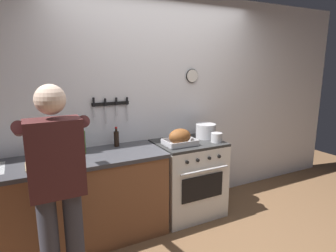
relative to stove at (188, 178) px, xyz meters
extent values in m
cube|color=silver|center=(-0.22, 0.36, 0.85)|extent=(6.00, 0.10, 2.60)
cube|color=black|center=(-0.82, 0.30, 0.91)|extent=(0.41, 0.02, 0.04)
cube|color=silver|center=(-1.01, 0.29, 0.84)|extent=(0.02, 0.00, 0.12)
cube|color=black|center=(-1.01, 0.29, 0.94)|extent=(0.02, 0.02, 0.10)
cube|color=silver|center=(-0.88, 0.29, 0.79)|extent=(0.02, 0.00, 0.20)
cube|color=black|center=(-0.88, 0.29, 0.93)|extent=(0.02, 0.02, 0.08)
cube|color=silver|center=(-0.76, 0.29, 0.83)|extent=(0.02, 0.00, 0.12)
cube|color=black|center=(-0.76, 0.29, 0.94)|extent=(0.02, 0.02, 0.08)
cube|color=silver|center=(-0.64, 0.29, 0.80)|extent=(0.02, 0.00, 0.19)
cube|color=black|center=(-0.64, 0.29, 0.93)|extent=(0.02, 0.02, 0.08)
cylinder|color=white|center=(0.22, 0.29, 1.19)|extent=(0.15, 0.02, 0.15)
torus|color=black|center=(0.22, 0.29, 1.19)|extent=(0.17, 0.02, 0.17)
cube|color=brown|center=(-1.42, 0.00, -0.02)|extent=(2.00, 0.62, 0.86)
cube|color=#3D3D42|center=(-1.42, 0.00, 0.43)|extent=(2.03, 0.65, 0.04)
cube|color=white|center=(0.00, 0.00, -0.02)|extent=(0.76, 0.62, 0.87)
cube|color=black|center=(0.00, -0.31, 0.00)|extent=(0.53, 0.01, 0.28)
cube|color=#2D2D2D|center=(0.00, 0.00, 0.43)|extent=(0.76, 0.62, 0.03)
cylinder|color=black|center=(-0.21, -0.32, 0.33)|extent=(0.04, 0.02, 0.04)
cylinder|color=black|center=(-0.08, -0.32, 0.33)|extent=(0.04, 0.02, 0.04)
cylinder|color=black|center=(0.08, -0.32, 0.33)|extent=(0.04, 0.02, 0.04)
cylinder|color=black|center=(0.21, -0.32, 0.33)|extent=(0.04, 0.02, 0.04)
cylinder|color=silver|center=(0.00, -0.34, 0.21)|extent=(0.61, 0.02, 0.02)
cylinder|color=#383842|center=(-1.62, -0.67, -0.02)|extent=(0.14, 0.14, 0.86)
cylinder|color=#383842|center=(-1.44, -0.67, -0.02)|extent=(0.14, 0.14, 0.86)
cube|color=#4C2323|center=(-1.53, -0.67, 0.69)|extent=(0.38, 0.22, 0.56)
sphere|color=beige|center=(-1.53, -0.67, 1.10)|extent=(0.21, 0.21, 0.21)
cylinder|color=#4C2323|center=(-1.74, -0.43, 0.87)|extent=(0.09, 0.55, 0.22)
cylinder|color=#4C2323|center=(-1.32, -0.43, 0.87)|extent=(0.09, 0.55, 0.22)
cube|color=#B7B7BC|center=(-0.16, -0.08, 0.46)|extent=(0.34, 0.25, 0.01)
cube|color=#B7B7BC|center=(-0.16, -0.21, 0.49)|extent=(0.34, 0.01, 0.05)
cube|color=#B7B7BC|center=(-0.16, 0.04, 0.49)|extent=(0.34, 0.01, 0.05)
cube|color=#B7B7BC|center=(-0.33, -0.08, 0.49)|extent=(0.01, 0.25, 0.05)
cube|color=#B7B7BC|center=(0.01, -0.08, 0.49)|extent=(0.01, 0.25, 0.05)
ellipsoid|color=brown|center=(-0.16, -0.08, 0.55)|extent=(0.26, 0.19, 0.18)
cylinder|color=#B7B7BC|center=(0.28, 0.05, 0.54)|extent=(0.24, 0.24, 0.17)
cylinder|color=#B7B7BC|center=(0.28, -0.17, 0.50)|extent=(0.13, 0.13, 0.11)
cube|color=tan|center=(-1.54, -0.10, 0.46)|extent=(0.36, 0.24, 0.02)
cylinder|color=black|center=(-0.80, 0.20, 0.53)|extent=(0.06, 0.06, 0.17)
cylinder|color=black|center=(-0.80, 0.20, 0.64)|extent=(0.03, 0.03, 0.04)
cylinder|color=#B21919|center=(-0.80, 0.20, 0.66)|extent=(0.03, 0.03, 0.01)
cylinder|color=#385623|center=(-1.19, 0.11, 0.57)|extent=(0.07, 0.07, 0.23)
cylinder|color=#385623|center=(-1.19, 0.11, 0.71)|extent=(0.03, 0.03, 0.05)
cylinder|color=black|center=(-1.19, 0.11, 0.74)|extent=(0.03, 0.03, 0.01)
cylinder|color=#47141E|center=(-1.40, 0.13, 0.58)|extent=(0.07, 0.07, 0.26)
cylinder|color=#47141E|center=(-1.40, 0.13, 0.74)|extent=(0.03, 0.03, 0.06)
cylinder|color=maroon|center=(-1.40, 0.13, 0.77)|extent=(0.03, 0.03, 0.01)
camera|label=1|loc=(-1.72, -2.77, 1.34)|focal=30.83mm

